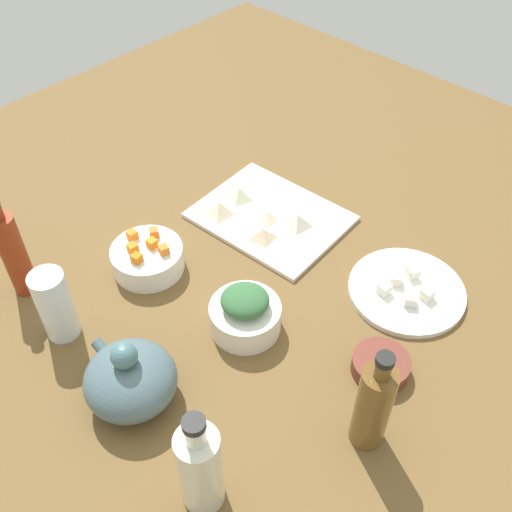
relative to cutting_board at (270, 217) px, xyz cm
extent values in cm
cube|color=brown|center=(-9.20, 14.37, -2.00)|extent=(190.00, 190.00, 3.00)
cube|color=silver|center=(0.00, 0.00, 0.00)|extent=(32.96, 26.63, 1.00)
cylinder|color=white|center=(-34.23, -2.18, 0.10)|extent=(22.79, 22.79, 1.20)
cylinder|color=white|center=(-17.19, 25.65, 2.35)|extent=(13.20, 13.20, 5.69)
cylinder|color=white|center=(7.79, 28.23, 2.13)|extent=(14.49, 14.49, 5.25)
cylinder|color=brown|center=(-40.96, 16.39, 1.06)|extent=(10.12, 10.12, 3.12)
ellipsoid|color=#49616A|center=(-13.97, 49.17, 4.51)|extent=(15.48, 15.34, 10.01)
sphere|color=#456C74|center=(-13.97, 49.17, 11.25)|extent=(4.33, 4.33, 4.33)
cylinder|color=#49616A|center=(-7.39, 49.17, 5.76)|extent=(5.38, 2.00, 3.93)
cylinder|color=silver|center=(-34.76, 52.56, 7.88)|extent=(6.33, 6.33, 16.75)
cylinder|color=silver|center=(-34.76, 52.56, 18.08)|extent=(2.85, 2.85, 3.65)
cylinder|color=black|center=(-34.76, 52.56, 20.50)|extent=(3.17, 3.17, 1.20)
cylinder|color=brown|center=(-46.54, 28.16, 8.16)|extent=(5.51, 5.51, 17.32)
cylinder|color=brown|center=(-46.54, 28.16, 18.34)|extent=(2.48, 2.48, 3.02)
cylinder|color=black|center=(-46.54, 28.16, 20.45)|extent=(2.76, 2.76, 1.20)
cylinder|color=maroon|center=(20.89, 48.44, 8.72)|extent=(4.64, 4.64, 18.45)
cylinder|color=white|center=(6.55, 49.45, 6.87)|extent=(6.23, 6.23, 14.74)
cube|color=orange|center=(7.47, 26.83, 5.65)|extent=(1.81, 1.81, 1.80)
cube|color=orange|center=(4.34, 26.39, 5.65)|extent=(2.26, 2.26, 1.80)
cube|color=orange|center=(9.17, 30.31, 5.65)|extent=(1.91, 1.91, 1.80)
cube|color=orange|center=(9.57, 24.57, 5.65)|extent=(2.50, 2.50, 1.80)
cube|color=orange|center=(6.36, 31.54, 5.65)|extent=(2.13, 2.13, 1.80)
cube|color=orange|center=(12.22, 28.01, 5.65)|extent=(1.84, 1.84, 1.80)
ellipsoid|color=#35663A|center=(-17.19, 25.65, 7.11)|extent=(12.08, 11.99, 3.84)
cube|color=white|center=(-31.49, 1.87, 1.80)|extent=(2.51, 2.51, 2.20)
cube|color=white|center=(-38.17, -2.72, 1.80)|extent=(2.43, 2.43, 2.20)
cube|color=silver|center=(-33.05, -5.56, 1.80)|extent=(2.95, 2.95, 2.20)
cube|color=silver|center=(-36.67, 0.82, 1.80)|extent=(3.05, 3.05, 2.20)
cube|color=silver|center=(-31.72, -1.80, 1.80)|extent=(3.04, 3.04, 2.20)
pyramid|color=beige|center=(-3.95, 6.62, 1.86)|extent=(6.35, 6.37, 2.72)
pyramid|color=beige|center=(-6.51, -1.51, 1.97)|extent=(7.07, 7.08, 2.95)
pyramid|color=beige|center=(-0.57, 1.71, 1.59)|extent=(5.94, 5.84, 2.19)
pyramid|color=beige|center=(8.70, 7.38, 2.02)|extent=(7.40, 7.45, 3.03)
pyramid|color=beige|center=(9.07, 0.65, 1.95)|extent=(6.38, 6.43, 2.90)
camera|label=1|loc=(-66.03, 74.24, 87.84)|focal=41.82mm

